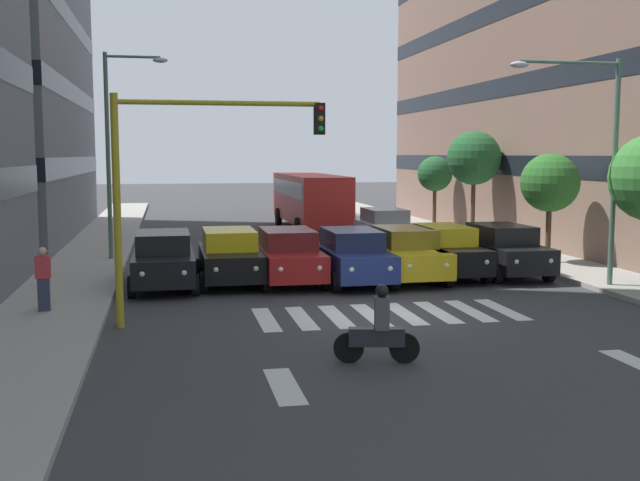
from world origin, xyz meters
TOP-DOWN VIEW (x-y plane):
  - ground_plane at (0.00, 0.00)m, footprint 180.00×180.00m
  - sidewalk_right at (8.47, 0.00)m, footprint 2.83×90.00m
  - building_left_block_0 at (-14.06, -17.40)m, footprint 8.38×28.25m
  - crosswalk_markings at (0.00, 0.00)m, footprint 6.75×2.80m
  - lane_arrow_0 at (-3.53, 5.50)m, footprint 0.50×2.20m
  - lane_arrow_1 at (3.53, 5.50)m, footprint 0.50×2.20m
  - car_0 at (-5.60, -5.28)m, footprint 2.02×4.44m
  - car_1 at (-3.52, -5.41)m, footprint 2.02×4.44m
  - car_2 at (-2.05, -4.97)m, footprint 2.02×4.44m
  - car_3 at (-0.23, -4.72)m, footprint 2.02×4.44m
  - car_4 at (1.76, -5.20)m, footprint 2.02×4.44m
  - car_5 at (3.60, -5.48)m, footprint 2.02×4.44m
  - car_6 at (5.66, -5.08)m, footprint 2.02×4.44m
  - car_row2_0 at (-3.84, -13.42)m, footprint 2.02×4.44m
  - bus_behind_traffic at (-2.05, -21.93)m, footprint 2.78×10.50m
  - motorcycle_with_rider at (1.48, 4.37)m, footprint 1.68×0.47m
  - traffic_light_gantry at (5.18, 0.17)m, footprint 5.04×0.36m
  - street_lamp_left at (-7.02, -2.17)m, footprint 3.52×0.28m
  - street_lamp_right at (7.32, -11.33)m, footprint 2.37×0.28m
  - street_tree_1 at (-8.21, -7.09)m, footprint 2.14×2.14m
  - street_tree_2 at (-8.59, -15.07)m, footprint 2.52×2.52m
  - street_tree_3 at (-8.63, -20.44)m, footprint 1.88×1.88m
  - pedestrian_waiting at (8.61, -1.44)m, footprint 0.36×0.24m

SIDE VIEW (x-z plane):
  - ground_plane at x=0.00m, z-range 0.00..0.00m
  - crosswalk_markings at x=0.00m, z-range 0.00..0.01m
  - lane_arrow_0 at x=-3.53m, z-range 0.00..0.01m
  - lane_arrow_1 at x=3.53m, z-range 0.00..0.01m
  - sidewalk_right at x=8.47m, z-range 0.00..0.15m
  - motorcycle_with_rider at x=1.48m, z-range -0.14..1.43m
  - car_0 at x=-5.60m, z-range 0.03..1.75m
  - car_1 at x=-3.52m, z-range 0.03..1.75m
  - car_2 at x=-2.05m, z-range 0.03..1.75m
  - car_3 at x=-0.23m, z-range 0.03..1.75m
  - car_4 at x=1.76m, z-range 0.03..1.75m
  - car_5 at x=3.60m, z-range 0.03..1.75m
  - car_6 at x=5.66m, z-range 0.03..1.75m
  - car_row2_0 at x=-3.84m, z-range 0.03..1.75m
  - pedestrian_waiting at x=8.61m, z-range 0.18..1.81m
  - bus_behind_traffic at x=-2.05m, z-range 0.36..3.36m
  - street_tree_3 at x=-8.63m, z-range 1.11..4.95m
  - street_tree_1 at x=-8.21m, z-range 1.06..5.04m
  - traffic_light_gantry at x=5.18m, z-range 1.00..6.50m
  - street_tree_2 at x=-8.59m, z-range 1.39..6.43m
  - street_lamp_left at x=-7.02m, z-range 1.00..7.75m
  - street_lamp_right at x=7.32m, z-range 0.90..8.63m
  - building_left_block_0 at x=-14.06m, z-range 0.00..17.96m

